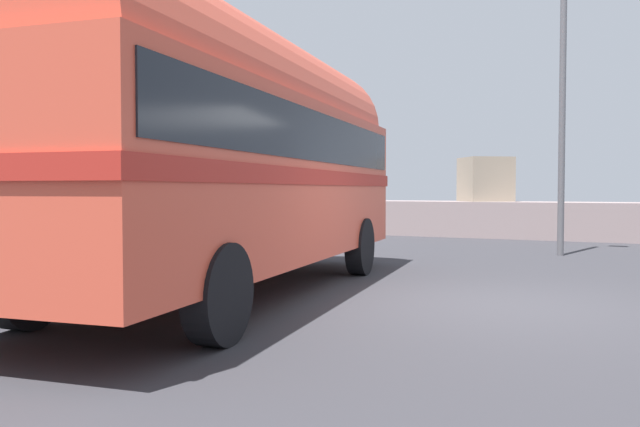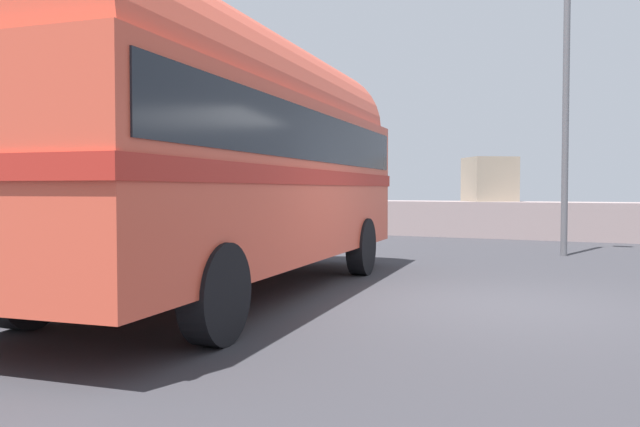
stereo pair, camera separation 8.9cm
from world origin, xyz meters
TOP-DOWN VIEW (x-y plane):
  - ground at (0.00, 0.00)m, footprint 32.00×26.00m
  - breakwater at (0.24, 11.82)m, footprint 31.36×2.08m
  - vintage_coach at (-3.35, -0.87)m, footprint 3.62×8.84m
  - second_coach at (-7.40, -1.33)m, footprint 3.01×8.73m
  - lamp_post at (0.17, 6.79)m, footprint 0.80×0.64m

SIDE VIEW (x-z plane):
  - ground at x=0.00m, z-range 0.00..0.02m
  - breakwater at x=0.24m, z-range -0.56..1.91m
  - vintage_coach at x=-3.35m, z-range 0.20..3.90m
  - second_coach at x=-7.40m, z-range 0.20..3.90m
  - lamp_post at x=0.17m, z-range 0.41..7.21m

